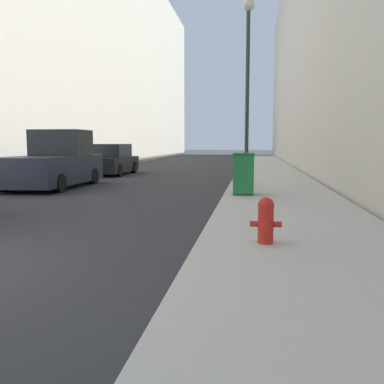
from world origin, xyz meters
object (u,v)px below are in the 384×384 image
object	(u,v)px
fire_hydrant	(266,219)
pickup_truck	(54,164)
lamppost	(248,71)
trash_bin	(244,173)
parked_sedan_near	(112,161)

from	to	relation	value
fire_hydrant	pickup_truck	size ratio (longest dim) A/B	0.14
lamppost	pickup_truck	distance (m)	7.94
trash_bin	pickup_truck	distance (m)	7.68
parked_sedan_near	lamppost	bearing A→B (deg)	-44.78
pickup_truck	lamppost	bearing A→B (deg)	-4.12
fire_hydrant	pickup_truck	bearing A→B (deg)	131.00
fire_hydrant	pickup_truck	distance (m)	11.73
lamppost	pickup_truck	xyz separation A→B (m)	(-7.26, 0.52, -3.18)
fire_hydrant	parked_sedan_near	size ratio (longest dim) A/B	0.16
lamppost	pickup_truck	world-z (taller)	lamppost
fire_hydrant	parked_sedan_near	world-z (taller)	parked_sedan_near
fire_hydrant	trash_bin	bearing A→B (deg)	94.37
trash_bin	parked_sedan_near	xyz separation A→B (m)	(-7.15, 9.24, -0.04)
pickup_truck	parked_sedan_near	size ratio (longest dim) A/B	1.12
fire_hydrant	lamppost	bearing A→B (deg)	92.99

